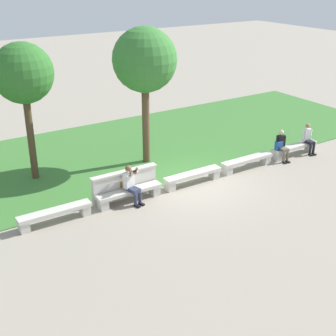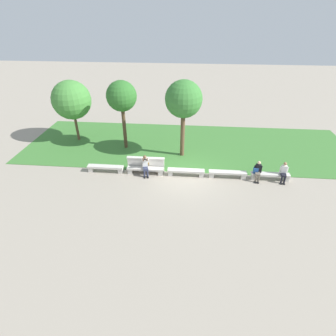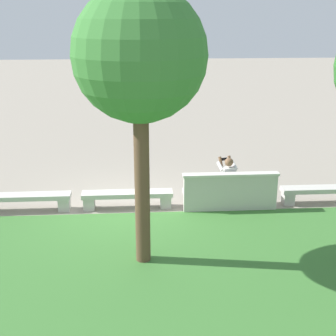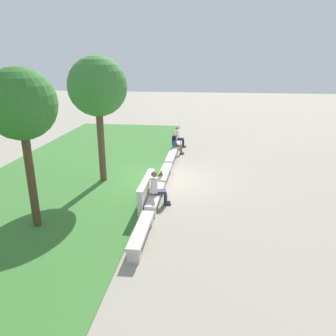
{
  "view_description": "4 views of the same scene",
  "coord_description": "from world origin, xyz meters",
  "px_view_note": "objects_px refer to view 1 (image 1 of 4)",
  "views": [
    {
      "loc": [
        -9.1,
        -12.56,
        7.36
      ],
      "look_at": [
        -1.14,
        -0.11,
        0.94
      ],
      "focal_mm": 50.0,
      "sensor_mm": 36.0,
      "label": 1
    },
    {
      "loc": [
        0.09,
        -14.08,
        9.14
      ],
      "look_at": [
        -1.11,
        -0.32,
        0.7
      ],
      "focal_mm": 28.0,
      "sensor_mm": 36.0,
      "label": 2
    },
    {
      "loc": [
        -0.3,
        11.22,
        4.86
      ],
      "look_at": [
        -1.09,
        -0.61,
        0.87
      ],
      "focal_mm": 50.0,
      "sensor_mm": 36.0,
      "label": 3
    },
    {
      "loc": [
        -13.68,
        -1.86,
        5.24
      ],
      "look_at": [
        -0.56,
        -0.22,
        0.78
      ],
      "focal_mm": 35.0,
      "sensor_mm": 36.0,
      "label": 4
    }
  ],
  "objects_px": {
    "bench_mid": "(193,176)",
    "bench_end": "(294,148)",
    "bench_main": "(55,214)",
    "bench_near": "(130,193)",
    "person_photographer": "(131,183)",
    "person_distant": "(282,144)",
    "person_companion": "(308,138)",
    "tree_left_background": "(145,61)",
    "tree_right_background": "(23,75)",
    "backpack": "(279,146)",
    "bench_far": "(247,161)"
  },
  "relations": [
    {
      "from": "bench_mid",
      "to": "tree_right_background",
      "type": "bearing_deg",
      "value": 142.53
    },
    {
      "from": "bench_main",
      "to": "bench_end",
      "type": "height_order",
      "value": "same"
    },
    {
      "from": "person_companion",
      "to": "tree_left_background",
      "type": "distance_m",
      "value": 7.68
    },
    {
      "from": "bench_end",
      "to": "person_photographer",
      "type": "distance_m",
      "value": 7.8
    },
    {
      "from": "bench_end",
      "to": "person_distant",
      "type": "distance_m",
      "value": 0.9
    },
    {
      "from": "person_distant",
      "to": "person_companion",
      "type": "xyz_separation_m",
      "value": [
        1.54,
        -0.0,
        0.0
      ]
    },
    {
      "from": "bench_end",
      "to": "tree_right_background",
      "type": "distance_m",
      "value": 11.13
    },
    {
      "from": "bench_mid",
      "to": "backpack",
      "type": "bearing_deg",
      "value": -0.11
    },
    {
      "from": "bench_main",
      "to": "backpack",
      "type": "xyz_separation_m",
      "value": [
        9.5,
        -0.01,
        0.32
      ]
    },
    {
      "from": "tree_left_background",
      "to": "person_companion",
      "type": "bearing_deg",
      "value": -23.92
    },
    {
      "from": "person_distant",
      "to": "bench_far",
      "type": "bearing_deg",
      "value": 177.89
    },
    {
      "from": "bench_near",
      "to": "person_photographer",
      "type": "xyz_separation_m",
      "value": [
        0.03,
        -0.07,
        0.43
      ]
    },
    {
      "from": "tree_right_background",
      "to": "bench_end",
      "type": "bearing_deg",
      "value": -19.94
    },
    {
      "from": "backpack",
      "to": "bench_mid",
      "type": "bearing_deg",
      "value": 179.89
    },
    {
      "from": "person_photographer",
      "to": "tree_right_background",
      "type": "bearing_deg",
      "value": 119.94
    },
    {
      "from": "bench_end",
      "to": "tree_right_background",
      "type": "relative_size",
      "value": 0.46
    },
    {
      "from": "bench_near",
      "to": "bench_far",
      "type": "xyz_separation_m",
      "value": [
        5.21,
        0.0,
        0.0
      ]
    },
    {
      "from": "tree_left_background",
      "to": "tree_right_background",
      "type": "height_order",
      "value": "tree_left_background"
    },
    {
      "from": "person_photographer",
      "to": "person_distant",
      "type": "height_order",
      "value": "person_photographer"
    },
    {
      "from": "bench_near",
      "to": "backpack",
      "type": "height_order",
      "value": "backpack"
    },
    {
      "from": "bench_far",
      "to": "bench_mid",
      "type": "bearing_deg",
      "value": 180.0
    },
    {
      "from": "bench_mid",
      "to": "tree_left_background",
      "type": "xyz_separation_m",
      "value": [
        -0.36,
        2.73,
        3.77
      ]
    },
    {
      "from": "person_distant",
      "to": "bench_mid",
      "type": "bearing_deg",
      "value": 179.14
    },
    {
      "from": "bench_far",
      "to": "person_distant",
      "type": "distance_m",
      "value": 1.82
    },
    {
      "from": "bench_far",
      "to": "person_photographer",
      "type": "relative_size",
      "value": 1.77
    },
    {
      "from": "bench_near",
      "to": "bench_far",
      "type": "bearing_deg",
      "value": 0.0
    },
    {
      "from": "bench_mid",
      "to": "tree_left_background",
      "type": "relative_size",
      "value": 0.44
    },
    {
      "from": "bench_mid",
      "to": "bench_end",
      "type": "xyz_separation_m",
      "value": [
        5.21,
        0.0,
        0.0
      ]
    },
    {
      "from": "bench_main",
      "to": "bench_near",
      "type": "relative_size",
      "value": 1.0
    },
    {
      "from": "bench_end",
      "to": "tree_right_background",
      "type": "bearing_deg",
      "value": 160.06
    },
    {
      "from": "bench_mid",
      "to": "backpack",
      "type": "xyz_separation_m",
      "value": [
        4.28,
        -0.01,
        0.32
      ]
    },
    {
      "from": "person_distant",
      "to": "tree_right_background",
      "type": "relative_size",
      "value": 0.25
    },
    {
      "from": "person_distant",
      "to": "tree_left_background",
      "type": "distance_m",
      "value": 6.48
    },
    {
      "from": "bench_mid",
      "to": "bench_end",
      "type": "distance_m",
      "value": 5.21
    },
    {
      "from": "bench_mid",
      "to": "bench_far",
      "type": "height_order",
      "value": "same"
    },
    {
      "from": "bench_main",
      "to": "bench_far",
      "type": "relative_size",
      "value": 1.0
    },
    {
      "from": "bench_main",
      "to": "person_companion",
      "type": "distance_m",
      "value": 11.15
    },
    {
      "from": "bench_main",
      "to": "bench_near",
      "type": "height_order",
      "value": "same"
    },
    {
      "from": "bench_near",
      "to": "person_companion",
      "type": "xyz_separation_m",
      "value": [
        8.54,
        -0.07,
        0.36
      ]
    },
    {
      "from": "bench_main",
      "to": "bench_mid",
      "type": "distance_m",
      "value": 5.21
    },
    {
      "from": "bench_mid",
      "to": "bench_end",
      "type": "height_order",
      "value": "same"
    },
    {
      "from": "bench_mid",
      "to": "person_companion",
      "type": "xyz_separation_m",
      "value": [
        5.93,
        -0.07,
        0.36
      ]
    },
    {
      "from": "backpack",
      "to": "tree_left_background",
      "type": "bearing_deg",
      "value": 149.51
    },
    {
      "from": "person_photographer",
      "to": "tree_left_background",
      "type": "distance_m",
      "value": 4.89
    },
    {
      "from": "bench_near",
      "to": "tree_right_background",
      "type": "bearing_deg",
      "value": 120.06
    },
    {
      "from": "bench_near",
      "to": "bench_mid",
      "type": "distance_m",
      "value": 2.61
    },
    {
      "from": "person_photographer",
      "to": "backpack",
      "type": "xyz_separation_m",
      "value": [
        6.86,
        0.07,
        -0.11
      ]
    },
    {
      "from": "bench_far",
      "to": "bench_end",
      "type": "relative_size",
      "value": 1.0
    },
    {
      "from": "person_photographer",
      "to": "bench_mid",
      "type": "bearing_deg",
      "value": 1.67
    },
    {
      "from": "bench_end",
      "to": "person_distant",
      "type": "xyz_separation_m",
      "value": [
        -0.82,
        -0.07,
        0.36
      ]
    }
  ]
}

